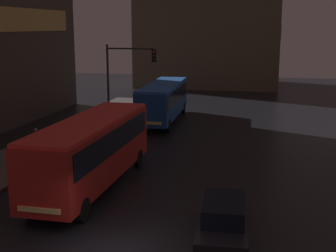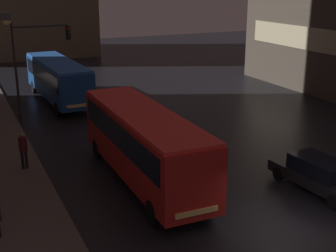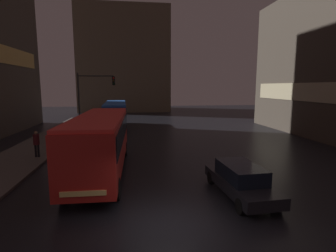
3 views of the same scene
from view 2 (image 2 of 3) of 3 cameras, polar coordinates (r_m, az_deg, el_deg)
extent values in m
plane|color=black|center=(18.43, 13.85, -12.47)|extent=(120.00, 120.00, 0.00)
cube|color=#56514C|center=(23.99, -19.74, -5.54)|extent=(4.00, 48.00, 0.15)
cube|color=beige|center=(38.47, 18.20, 9.85)|extent=(0.24, 17.20, 1.80)
cube|color=#AD1E19|center=(21.30, -2.99, -2.15)|extent=(2.62, 10.48, 2.68)
cube|color=black|center=(21.11, -3.01, -0.64)|extent=(2.67, 9.64, 1.10)
cube|color=red|center=(20.86, -3.05, 1.53)|extent=(2.57, 10.27, 0.16)
cube|color=#F4CC72|center=(17.30, 3.51, -10.45)|extent=(1.75, 0.12, 0.20)
cylinder|color=black|center=(19.10, 4.58, -9.14)|extent=(0.26, 1.00, 1.00)
cylinder|color=black|center=(18.21, -1.88, -10.49)|extent=(0.26, 1.00, 1.00)
cylinder|color=black|center=(25.52, -3.67, -2.09)|extent=(0.26, 1.00, 1.00)
cylinder|color=black|center=(24.86, -8.63, -2.80)|extent=(0.26, 1.00, 1.00)
cube|color=#194793|center=(36.59, -13.27, 5.59)|extent=(2.87, 10.59, 2.45)
cube|color=black|center=(36.50, -13.32, 6.32)|extent=(2.89, 9.76, 1.10)
cube|color=blue|center=(36.36, -13.41, 7.60)|extent=(2.81, 10.38, 0.16)
cube|color=#F4CC72|center=(31.82, -10.76, 2.47)|extent=(1.70, 0.17, 0.20)
cylinder|color=black|center=(33.56, -9.61, 2.52)|extent=(0.29, 1.01, 1.00)
cylinder|color=black|center=(32.99, -13.29, 2.03)|extent=(0.29, 1.01, 1.00)
cylinder|color=black|center=(40.78, -13.00, 4.98)|extent=(0.29, 1.01, 1.00)
cylinder|color=black|center=(40.30, -16.06, 4.59)|extent=(0.29, 1.01, 1.00)
cube|color=black|center=(22.02, 17.85, -6.08)|extent=(2.07, 4.86, 0.50)
cube|color=black|center=(21.80, 18.00, -4.67)|extent=(1.67, 2.71, 0.67)
cylinder|color=black|center=(20.55, 19.58, -8.72)|extent=(0.24, 0.65, 0.64)
cylinder|color=black|center=(23.72, 16.27, -4.82)|extent=(0.24, 0.65, 0.64)
cylinder|color=black|center=(22.67, 13.33, -5.63)|extent=(0.24, 0.65, 0.64)
cylinder|color=black|center=(23.96, -17.32, -4.00)|extent=(0.14, 0.14, 0.88)
cylinder|color=black|center=(23.98, -16.89, -3.94)|extent=(0.14, 0.14, 0.88)
cylinder|color=#4C191E|center=(23.69, -17.27, -2.16)|extent=(0.54, 0.54, 0.73)
sphere|color=#8C664C|center=(23.54, -17.38, -1.08)|extent=(0.22, 0.22, 0.22)
cylinder|color=#2D2D2D|center=(32.30, -18.03, 6.23)|extent=(0.16, 0.16, 6.40)
cylinder|color=#2D2D2D|center=(32.16, -15.31, 11.66)|extent=(3.58, 0.12, 0.12)
cube|color=black|center=(32.56, -12.09, 11.07)|extent=(0.30, 0.24, 0.90)
sphere|color=red|center=(32.40, -12.06, 11.54)|extent=(0.18, 0.18, 0.18)
sphere|color=#3B2B07|center=(32.42, -12.03, 11.05)|extent=(0.18, 0.18, 0.18)
sphere|color=black|center=(32.46, -12.00, 10.56)|extent=(0.18, 0.18, 0.18)
sphere|color=#F4CC72|center=(17.50, -19.12, 12.01)|extent=(0.32, 0.32, 0.32)
camera|label=1|loc=(15.79, 70.51, 0.84)|focal=50.00mm
camera|label=3|loc=(10.81, 41.15, -9.12)|focal=28.00mm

